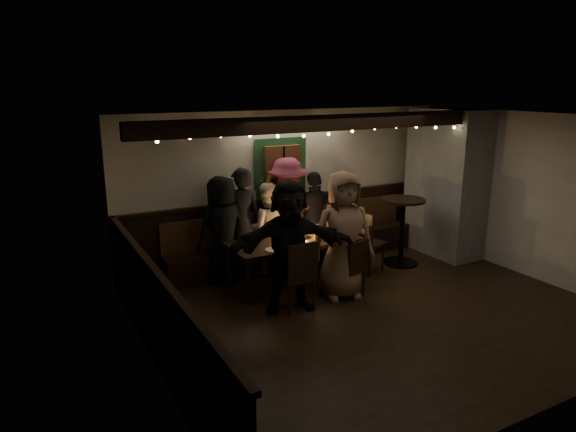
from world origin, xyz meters
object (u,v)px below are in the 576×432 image
high_top (402,223)px  person_a (222,230)px  person_b (242,222)px  person_f (290,246)px  person_c (266,228)px  chair_end (364,238)px  chair_near_left (299,272)px  person_e (315,219)px  chair_near_right (353,265)px  person_g (343,235)px  person_d (287,213)px  dining_table (294,244)px

high_top → person_a: size_ratio=0.68×
person_b → person_f: 1.52m
person_c → chair_end: bearing=166.0°
person_a → person_c: bearing=173.7°
chair_near_left → person_e: size_ratio=0.62×
chair_near_right → person_c: 1.67m
chair_near_left → chair_near_right: 0.94m
chair_near_right → person_a: (-1.42, 1.48, 0.35)m
high_top → person_f: size_ratio=0.63×
person_b → chair_near_right: bearing=138.7°
chair_near_left → chair_end: bearing=25.1°
person_a → person_f: (0.41, -1.41, 0.07)m
chair_end → person_g: person_g is taller
person_a → person_b: person_b is taller
high_top → person_b: 2.73m
person_a → chair_near_right: bearing=124.6°
chair_end → person_a: size_ratio=0.62×
chair_near_left → chair_end: 1.83m
person_b → person_c: bearing=-174.6°
person_a → chair_end: bearing=151.3°
chair_near_left → person_b: (-0.12, 1.64, 0.32)m
high_top → person_f: bearing=-164.8°
person_a → person_b: bearing=-173.0°
chair_near_right → person_g: person_g is taller
chair_end → person_f: 1.88m
person_c → chair_near_right: bearing=129.3°
person_a → person_d: person_d is taller
person_a → person_g: size_ratio=0.90×
chair_end → person_c: person_c is taller
chair_near_right → person_b: bearing=123.6°
person_e → person_c: bearing=-2.3°
chair_near_left → chair_near_right: (0.94, 0.05, -0.07)m
chair_end → person_f: (-1.73, -0.65, 0.32)m
chair_near_left → chair_end: (1.66, 0.78, 0.02)m
person_e → person_a: bearing=0.7°
chair_end → person_g: (-0.86, -0.63, 0.34)m
high_top → chair_near_left: bearing=-161.8°
high_top → person_c: person_c is taller
chair_end → person_e: person_e is taller
person_a → chair_near_left: bearing=98.4°
chair_near_left → person_d: size_ratio=0.54×
chair_end → high_top: bearing=2.9°
person_c → person_g: bearing=126.1°
dining_table → chair_end: bearing=-3.8°
chair_near_right → person_c: (-0.65, 1.52, 0.26)m
dining_table → high_top: 2.08m
high_top → person_b: size_ratio=0.65×
chair_near_right → chair_end: chair_end is taller
chair_end → person_c: 1.60m
person_e → person_f: bearing=49.5°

